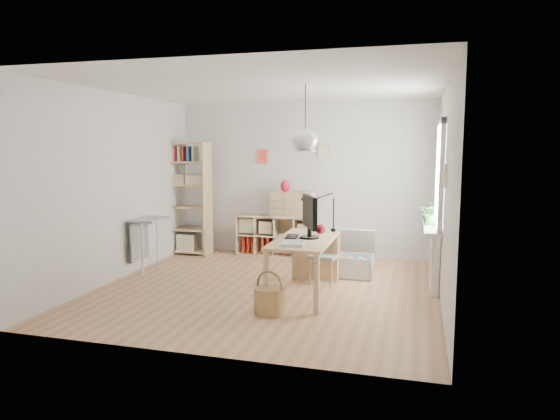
% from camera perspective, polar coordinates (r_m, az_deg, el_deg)
% --- Properties ---
extents(ground, '(4.50, 4.50, 0.00)m').
position_cam_1_polar(ground, '(6.88, -1.48, -8.99)').
color(ground, '#AD7D56').
rests_on(ground, ground).
extents(room_shell, '(4.50, 4.50, 4.50)m').
position_cam_1_polar(room_shell, '(6.32, 2.88, 7.94)').
color(room_shell, white).
rests_on(room_shell, ground).
extents(window_unit, '(0.07, 1.16, 1.46)m').
position_cam_1_polar(window_unit, '(6.94, 17.91, 3.81)').
color(window_unit, white).
rests_on(window_unit, ground).
extents(radiator, '(0.10, 0.80, 0.80)m').
position_cam_1_polar(radiator, '(7.09, 17.27, -5.49)').
color(radiator, white).
rests_on(radiator, ground).
extents(windowsill, '(0.22, 1.20, 0.06)m').
position_cam_1_polar(windowsill, '(7.01, 16.99, -2.04)').
color(windowsill, white).
rests_on(windowsill, radiator).
extents(desk, '(0.70, 1.50, 0.75)m').
position_cam_1_polar(desk, '(6.45, 2.81, -4.09)').
color(desk, tan).
rests_on(desk, ground).
extents(cube_shelf, '(1.40, 0.38, 0.72)m').
position_cam_1_polar(cube_shelf, '(8.88, -0.51, -3.29)').
color(cube_shelf, '#CEB087').
rests_on(cube_shelf, ground).
extents(tall_bookshelf, '(0.80, 0.38, 2.00)m').
position_cam_1_polar(tall_bookshelf, '(9.07, -10.57, 1.85)').
color(tall_bookshelf, tan).
rests_on(tall_bookshelf, ground).
extents(side_table, '(0.40, 0.55, 0.85)m').
position_cam_1_polar(side_table, '(7.86, -15.12, -2.20)').
color(side_table, '#959598').
rests_on(side_table, ground).
extents(chair, '(0.41, 0.41, 0.74)m').
position_cam_1_polar(chair, '(7.13, 5.16, -4.94)').
color(chair, '#959598').
rests_on(chair, ground).
extents(wicker_basket, '(0.37, 0.37, 0.51)m').
position_cam_1_polar(wicker_basket, '(5.87, -1.19, -10.20)').
color(wicker_basket, olive).
rests_on(wicker_basket, ground).
extents(storage_chest, '(0.63, 0.71, 0.67)m').
position_cam_1_polar(storage_chest, '(7.58, 8.23, -5.83)').
color(storage_chest, silver).
rests_on(storage_chest, ground).
extents(monitor, '(0.31, 0.60, 0.55)m').
position_cam_1_polar(monitor, '(6.41, 3.40, -0.51)').
color(monitor, black).
rests_on(monitor, desk).
extents(keyboard, '(0.18, 0.39, 0.02)m').
position_cam_1_polar(keyboard, '(6.50, 1.33, -3.07)').
color(keyboard, black).
rests_on(keyboard, desk).
extents(task_lamp, '(0.47, 0.17, 0.50)m').
position_cam_1_polar(task_lamp, '(6.92, 4.18, 0.33)').
color(task_lamp, black).
rests_on(task_lamp, desk).
extents(yarn_ball, '(0.14, 0.14, 0.14)m').
position_cam_1_polar(yarn_ball, '(6.76, 4.64, -2.19)').
color(yarn_ball, '#530B11').
rests_on(yarn_ball, desk).
extents(paper_tray, '(0.31, 0.37, 0.03)m').
position_cam_1_polar(paper_tray, '(6.03, 1.46, -3.81)').
color(paper_tray, white).
rests_on(paper_tray, desk).
extents(drawer_chest, '(0.78, 0.44, 0.43)m').
position_cam_1_polar(drawer_chest, '(8.67, 1.39, 0.69)').
color(drawer_chest, '#CEB087').
rests_on(drawer_chest, cube_shelf).
extents(red_vase, '(0.16, 0.16, 0.20)m').
position_cam_1_polar(red_vase, '(8.67, 0.59, 2.76)').
color(red_vase, maroon).
rests_on(red_vase, drawer_chest).
extents(potted_plant, '(0.32, 0.29, 0.32)m').
position_cam_1_polar(potted_plant, '(7.14, 16.85, -0.33)').
color(potted_plant, '#256225').
rests_on(potted_plant, windowsill).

